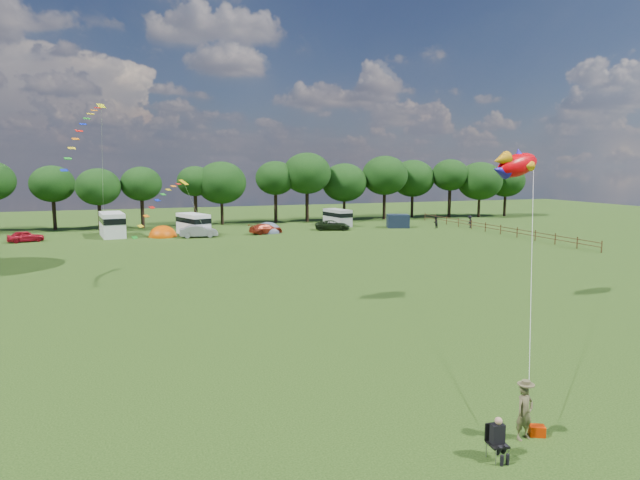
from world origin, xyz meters
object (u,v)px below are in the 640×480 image
object	(u,v)px
kite_flyer	(525,412)
fish_kite	(514,165)
campervan_c	(193,223)
walker_b	(470,222)
camp_chair	(497,434)
tent_orange	(163,236)
campervan_b	(112,224)
tent_greyblue	(268,232)
campervan_d	(337,217)
car_b	(199,231)
car_d	(333,225)
car_a	(26,236)
walker_a	(436,222)
car_c	(266,229)

from	to	relation	value
kite_flyer	fish_kite	bearing A→B (deg)	44.16
campervan_c	walker_b	xyz separation A→B (m)	(35.94, -5.17, -0.52)
camp_chair	tent_orange	bearing A→B (deg)	103.27
campervan_b	tent_greyblue	size ratio (longest dim) A/B	1.60
campervan_d	tent_orange	world-z (taller)	campervan_d
kite_flyer	car_b	bearing A→B (deg)	85.44
campervan_b	walker_b	xyz separation A→B (m)	(45.20, -6.26, -0.69)
tent_orange	fish_kite	distance (m)	43.97
car_d	tent_greyblue	xyz separation A→B (m)	(-8.60, 0.14, -0.61)
car_a	walker_b	world-z (taller)	walker_b
car_b	walker_a	world-z (taller)	walker_a
campervan_d	campervan_c	bearing A→B (deg)	87.92
car_b	walker_a	bearing A→B (deg)	-88.60
tent_orange	tent_greyblue	world-z (taller)	tent_orange
car_d	kite_flyer	xyz separation A→B (m)	(-13.43, -52.51, 0.22)
car_c	campervan_d	xyz separation A→B (m)	(11.43, 5.20, 0.64)
campervan_b	fish_kite	xyz separation A→B (m)	(23.68, -41.25, 6.77)
car_a	walker_a	size ratio (longest dim) A/B	2.38
car_d	tent_orange	xyz separation A→B (m)	(-21.30, 0.34, -0.61)
car_b	campervan_c	distance (m)	3.14
campervan_d	walker_a	distance (m)	13.39
car_d	kite_flyer	size ratio (longest dim) A/B	2.71
campervan_c	kite_flyer	distance (m)	53.96
car_c	walker_a	bearing A→B (deg)	-110.95
campervan_d	camp_chair	size ratio (longest dim) A/B	4.04
walker_a	walker_b	xyz separation A→B (m)	(4.56, -1.19, 0.06)
kite_flyer	car_a	bearing A→B (deg)	103.81
campervan_d	walker_a	size ratio (longest dim) A/B	3.21
campervan_c	tent_greyblue	size ratio (longest dim) A/B	1.48
camp_chair	walker_b	world-z (taller)	walker_b
car_a	kite_flyer	world-z (taller)	kite_flyer
car_c	walker_b	xyz separation A→B (m)	(27.40, -2.99, 0.23)
car_b	tent_orange	world-z (taller)	car_b
car_b	camp_chair	size ratio (longest dim) A/B	3.27
car_b	camp_chair	world-z (taller)	car_b
campervan_b	campervan_d	world-z (taller)	campervan_b
tent_greyblue	walker_b	distance (m)	27.21
campervan_c	fish_kite	size ratio (longest dim) A/B	1.45
kite_flyer	fish_kite	distance (m)	18.58
walker_a	fish_kite	bearing A→B (deg)	41.07
fish_kite	campervan_b	bearing A→B (deg)	108.32
kite_flyer	fish_kite	size ratio (longest dim) A/B	0.44
campervan_c	tent_greyblue	distance (m)	9.21
car_b	tent_orange	bearing A→B (deg)	64.79
car_a	walker_a	xyz separation A→B (m)	(49.49, -3.24, 0.16)
campervan_c	campervan_d	distance (m)	20.20
campervan_d	kite_flyer	size ratio (longest dim) A/B	2.95
tent_greyblue	fish_kite	xyz separation A→B (m)	(5.38, -39.02, 8.27)
campervan_d	tent_greyblue	world-z (taller)	campervan_d
tent_orange	car_c	bearing A→B (deg)	-5.77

